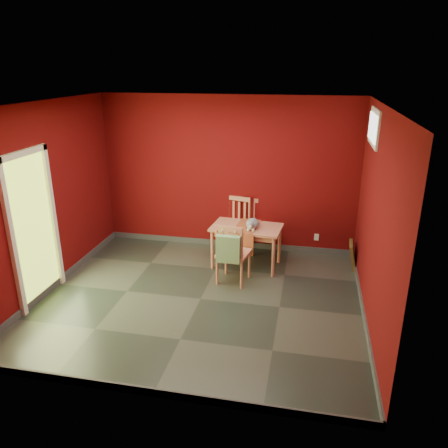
% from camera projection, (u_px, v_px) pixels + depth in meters
% --- Properties ---
extents(ground, '(4.50, 4.50, 0.00)m').
position_uv_depth(ground, '(201.00, 299.00, 6.25)').
color(ground, '#2D342D').
rests_on(ground, ground).
extents(room_shell, '(4.50, 4.50, 4.50)m').
position_uv_depth(room_shell, '(201.00, 296.00, 6.23)').
color(room_shell, '#58090A').
rests_on(room_shell, ground).
extents(doorway, '(0.06, 1.01, 2.13)m').
position_uv_depth(doorway, '(32.00, 224.00, 5.91)').
color(doorway, '#B7D838').
rests_on(doorway, ground).
extents(window, '(0.05, 0.90, 0.50)m').
position_uv_depth(window, '(374.00, 127.00, 5.94)').
color(window, white).
rests_on(window, room_shell).
extents(outlet_plate, '(0.08, 0.02, 0.12)m').
position_uv_depth(outlet_plate, '(316.00, 237.00, 7.67)').
color(outlet_plate, silver).
rests_on(outlet_plate, room_shell).
extents(dining_table, '(1.17, 0.75, 0.70)m').
position_uv_depth(dining_table, '(247.00, 231.00, 7.08)').
color(dining_table, tan).
rests_on(dining_table, ground).
extents(table_runner, '(0.39, 0.71, 0.35)m').
position_uv_depth(table_runner, '(246.00, 232.00, 6.96)').
color(table_runner, '#A04A29').
rests_on(table_runner, dining_table).
extents(chair_far_left, '(0.55, 0.55, 0.97)m').
position_uv_depth(chair_far_left, '(236.00, 224.00, 7.72)').
color(chair_far_left, tan).
rests_on(chair_far_left, ground).
extents(chair_far_right, '(0.47, 0.47, 0.94)m').
position_uv_depth(chair_far_right, '(264.00, 226.00, 7.69)').
color(chair_far_right, tan).
rests_on(chair_far_right, ground).
extents(chair_near, '(0.52, 0.52, 0.97)m').
position_uv_depth(chair_near, '(233.00, 252.00, 6.57)').
color(chair_near, tan).
rests_on(chair_near, ground).
extents(tote_bag, '(0.35, 0.20, 0.48)m').
position_uv_depth(tote_bag, '(228.00, 249.00, 6.31)').
color(tote_bag, '#7AA96E').
rests_on(tote_bag, chair_near).
extents(cat, '(0.28, 0.44, 0.21)m').
position_uv_depth(cat, '(252.00, 222.00, 6.95)').
color(cat, slate).
rests_on(cat, table_runner).
extents(picture_frame, '(0.17, 0.43, 0.42)m').
position_uv_depth(picture_frame, '(352.00, 255.00, 7.17)').
color(picture_frame, brown).
rests_on(picture_frame, ground).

